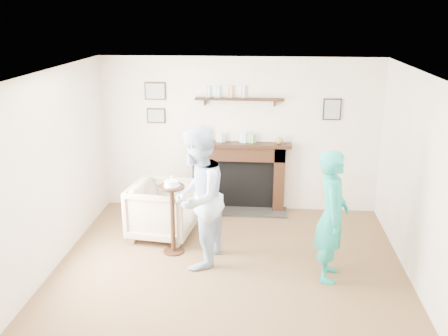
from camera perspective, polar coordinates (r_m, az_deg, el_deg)
The scene contains 6 objects.
ground at distance 6.24m, azimuth 0.33°, elevation -13.14°, with size 5.00×5.00×0.00m, color brown.
room_shell at distance 6.24m, azimuth 0.84°, elevation 3.11°, with size 4.54×5.02×2.52m.
armchair at distance 7.50m, azimuth -6.91°, elevation -7.64°, with size 0.87×0.89×0.81m, color tan.
man at distance 6.71m, azimuth -2.93°, elevation -10.76°, with size 0.89×0.69×1.83m, color #CBD7FF.
woman at distance 6.53m, azimuth 11.76°, elevation -12.04°, with size 0.60×0.39×1.64m, color #1FB4B4.
pedestal_table at distance 6.73m, azimuth -5.94°, elevation -4.33°, with size 0.35×0.35×1.11m.
Camera 1 is at (0.42, -5.33, 3.20)m, focal length 40.00 mm.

